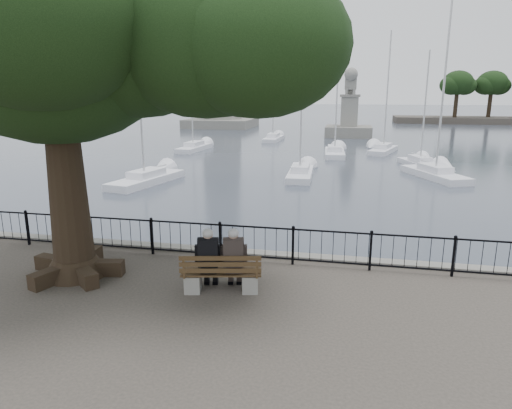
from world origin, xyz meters
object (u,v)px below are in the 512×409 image
(bench, at_px, (221,278))
(lighthouse, at_px, (220,40))
(person_left, at_px, (209,261))
(lion_monument, at_px, (349,120))
(tree, at_px, (88,31))
(person_right, at_px, (234,261))

(bench, distance_m, lighthouse, 65.09)
(person_left, height_order, lion_monument, lion_monument)
(lighthouse, relative_size, lion_monument, 3.70)
(tree, height_order, lighthouse, lighthouse)
(bench, height_order, person_right, person_right)
(tree, bearing_deg, bench, -6.79)
(bench, distance_m, tree, 6.26)
(person_left, relative_size, tree, 0.14)
(lighthouse, bearing_deg, person_right, -73.76)
(person_right, bearing_deg, bench, -148.15)
(lion_monument, bearing_deg, tree, -96.32)
(bench, distance_m, person_right, 0.48)
(person_left, height_order, lighthouse, lighthouse)
(person_right, height_order, tree, tree)
(bench, distance_m, lion_monument, 49.54)
(person_left, xyz_separation_m, lion_monument, (2.69, 49.43, 0.38))
(person_left, relative_size, person_right, 1.00)
(bench, bearing_deg, person_right, 31.85)
(person_left, height_order, tree, tree)
(bench, bearing_deg, person_left, 171.36)
(person_left, distance_m, person_right, 0.57)
(tree, relative_size, lighthouse, 0.35)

